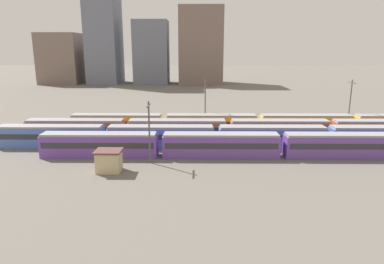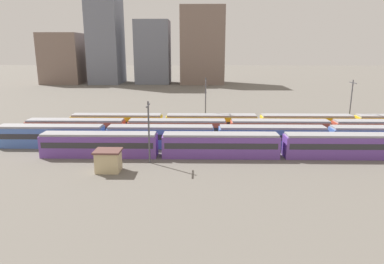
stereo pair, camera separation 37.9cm
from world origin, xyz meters
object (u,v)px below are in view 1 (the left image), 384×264
Objects in this scene: catenary_pole_1 at (205,101)px; catenary_pole_0 at (149,129)px; train_track_3 at (258,124)px; catenary_pole_3 at (350,103)px; train_track_2 at (279,130)px; train_track_1 at (328,137)px; signal_hut at (109,161)px.

catenary_pole_0 is at bearing -111.84° from catenary_pole_1.
train_track_3 is 19.57m from catenary_pole_3.
catenary_pole_0 reaches higher than train_track_2.
catenary_pole_0 is 0.89× the size of catenary_pole_3.
signal_hut is at bearing -160.63° from train_track_1.
catenary_pole_1 is (-13.53, 8.01, 4.03)m from train_track_2.
catenary_pole_1 is 1.03× the size of catenary_pole_3.
signal_hut is (-43.38, -25.17, -4.20)m from catenary_pole_3.
catenary_pole_3 is at bearing 8.15° from train_track_3.
catenary_pole_0 reaches higher than train_track_1.
train_track_1 is at bearing -46.41° from train_track_3.
catenary_pole_3 is (29.57, -0.09, -0.18)m from catenary_pole_1.
signal_hut is at bearing -147.74° from train_track_2.
train_track_1 is 10.82× the size of catenary_pole_3.
catenary_pole_0 is at bearing 35.44° from signal_hut.
catenary_pole_3 is at bearing 29.36° from catenary_pole_0.
train_track_1 is 1.20× the size of train_track_2.
train_track_2 is at bearing -60.40° from train_track_3.
train_track_3 is 8.12× the size of catenary_pole_0.
train_track_2 is 10.17× the size of catenary_pole_0.
signal_hut is at bearing -118.65° from catenary_pole_1.
catenary_pole_1 reaches higher than catenary_pole_0.
train_track_2 is at bearing 32.26° from signal_hut.
catenary_pole_3 reaches higher than signal_hut.
catenary_pole_1 reaches higher than signal_hut.
train_track_1 is 36.34m from signal_hut.
catenary_pole_1 reaches higher than train_track_2.
catenary_pole_0 is at bearing -163.94° from train_track_1.
train_track_2 is (-6.95, 5.20, 0.00)m from train_track_1.
catenary_pole_3 is at bearing 26.27° from train_track_2.
catenary_pole_3 reaches higher than catenary_pole_0.
catenary_pole_3 is (19.00, 2.72, 3.85)m from train_track_3.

